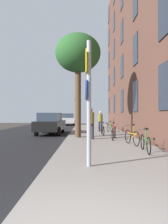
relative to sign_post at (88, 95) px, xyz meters
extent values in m
plane|color=#332D28|center=(-2.57, 11.16, -2.05)|extent=(41.80, 41.80, 0.00)
cube|color=black|center=(-4.67, 11.16, -2.04)|extent=(7.00, 38.00, 0.01)
cube|color=gray|center=(0.93, 11.16, -1.99)|extent=(4.20, 38.00, 0.12)
cube|color=#513328|center=(3.53, 10.66, 6.14)|extent=(0.50, 27.00, 16.38)
cube|color=#1E232D|center=(3.25, 3.16, 0.64)|extent=(0.06, 1.24, 2.00)
cube|color=#1E232D|center=(3.25, 8.16, 0.64)|extent=(0.06, 1.24, 2.00)
cube|color=#1E232D|center=(3.25, 13.16, 0.64)|extent=(0.06, 1.24, 2.00)
cube|color=#1E232D|center=(3.25, 18.16, 0.64)|extent=(0.06, 1.24, 2.00)
cube|color=#1E232D|center=(3.25, 23.16, 0.64)|extent=(0.06, 1.24, 2.00)
cube|color=#1E232D|center=(3.25, 3.16, 3.72)|extent=(0.06, 1.24, 2.00)
cube|color=#1E232D|center=(3.25, 8.16, 3.72)|extent=(0.06, 1.24, 2.00)
cube|color=#1E232D|center=(3.25, 13.16, 3.72)|extent=(0.06, 1.24, 2.00)
cube|color=#1E232D|center=(3.25, 18.16, 3.72)|extent=(0.06, 1.24, 2.00)
cube|color=#1E232D|center=(3.25, 23.16, 3.72)|extent=(0.06, 1.24, 2.00)
cube|color=#1E232D|center=(3.25, 8.16, 6.79)|extent=(0.06, 1.24, 2.00)
cube|color=#1E232D|center=(3.25, 13.16, 6.79)|extent=(0.06, 1.24, 2.00)
cube|color=#1E232D|center=(3.25, 18.16, 6.79)|extent=(0.06, 1.24, 2.00)
cube|color=#1E232D|center=(3.25, 23.16, 6.79)|extent=(0.06, 1.24, 2.00)
cube|color=#1E232D|center=(3.25, 18.16, 9.87)|extent=(0.06, 1.24, 2.00)
cube|color=#1E232D|center=(3.25, 23.16, 9.87)|extent=(0.06, 1.24, 2.00)
cube|color=#1E232D|center=(3.25, 23.16, 12.95)|extent=(0.06, 1.24, 2.00)
cylinder|color=gray|center=(0.02, 0.00, -0.22)|extent=(0.12, 0.12, 3.42)
cube|color=yellow|center=(-0.06, 0.00, 0.89)|extent=(0.03, 0.60, 0.60)
cylinder|color=#14339E|center=(-0.06, 0.00, 0.14)|extent=(0.03, 0.56, 0.56)
cylinder|color=black|center=(-0.73, 16.35, -0.17)|extent=(0.12, 0.12, 3.52)
cube|color=black|center=(-0.91, 16.35, 1.14)|extent=(0.20, 0.24, 0.80)
sphere|color=red|center=(-1.02, 16.35, 1.40)|extent=(0.16, 0.16, 0.16)
sphere|color=#523707|center=(-1.02, 16.35, 1.14)|extent=(0.16, 0.16, 0.16)
sphere|color=#083E11|center=(-1.02, 16.35, 0.88)|extent=(0.16, 0.16, 0.16)
cylinder|color=#4C3823|center=(-0.48, 7.30, 0.24)|extent=(0.37, 0.37, 4.33)
ellipsoid|color=#235123|center=(-0.48, 7.30, 3.23)|extent=(2.78, 2.78, 2.36)
torus|color=black|center=(2.22, 2.73, -1.62)|extent=(0.08, 0.62, 0.62)
torus|color=black|center=(2.14, 1.64, -1.62)|extent=(0.08, 0.62, 0.62)
cylinder|color=#267233|center=(2.18, 2.18, -1.45)|extent=(0.11, 0.93, 0.04)
cylinder|color=#267233|center=(2.16, 1.91, -1.53)|extent=(0.08, 0.56, 0.30)
cylinder|color=#267233|center=(2.17, 2.02, -1.21)|extent=(0.04, 0.04, 0.28)
cube|color=black|center=(2.17, 2.02, -1.05)|extent=(0.10, 0.24, 0.06)
cylinder|color=#4C4C4C|center=(2.22, 2.73, -1.13)|extent=(0.42, 0.06, 0.03)
torus|color=black|center=(2.01, 4.54, -1.59)|extent=(0.17, 0.67, 0.67)
torus|color=black|center=(2.19, 3.61, -1.59)|extent=(0.17, 0.67, 0.67)
cylinder|color=#C68C19|center=(2.10, 4.08, -1.41)|extent=(0.20, 0.80, 0.04)
cylinder|color=#C68C19|center=(2.14, 3.84, -1.49)|extent=(0.14, 0.49, 0.27)
cylinder|color=#C68C19|center=(2.12, 3.94, -1.16)|extent=(0.04, 0.04, 0.28)
cube|color=black|center=(2.12, 3.94, -1.00)|extent=(0.10, 0.24, 0.06)
cylinder|color=#4C4C4C|center=(2.01, 4.54, -1.08)|extent=(0.42, 0.11, 0.03)
torus|color=black|center=(1.69, 6.69, -1.59)|extent=(0.21, 0.67, 0.68)
torus|color=black|center=(1.43, 5.65, -1.59)|extent=(0.21, 0.67, 0.68)
cylinder|color=#B21E1E|center=(1.56, 6.17, -1.41)|extent=(0.27, 0.89, 0.04)
cylinder|color=#B21E1E|center=(1.49, 5.91, -1.49)|extent=(0.18, 0.54, 0.30)
cylinder|color=#B21E1E|center=(1.52, 6.01, -1.15)|extent=(0.04, 0.04, 0.28)
cube|color=black|center=(1.52, 6.01, -0.99)|extent=(0.10, 0.24, 0.06)
cylinder|color=#4C4C4C|center=(1.69, 6.69, -1.07)|extent=(0.41, 0.13, 0.03)
torus|color=black|center=(1.13, 9.14, -1.63)|extent=(0.07, 0.61, 0.61)
torus|color=black|center=(1.17, 8.18, -1.63)|extent=(0.07, 0.61, 0.61)
cylinder|color=black|center=(1.15, 8.66, -1.46)|extent=(0.08, 0.82, 0.04)
cylinder|color=black|center=(1.16, 8.42, -1.54)|extent=(0.07, 0.50, 0.27)
cylinder|color=black|center=(1.15, 8.51, -1.22)|extent=(0.04, 0.04, 0.28)
cube|color=black|center=(1.15, 8.51, -1.06)|extent=(0.10, 0.24, 0.06)
cylinder|color=#4C4C4C|center=(1.13, 9.14, -1.14)|extent=(0.42, 0.05, 0.03)
torus|color=black|center=(1.83, 11.41, -1.63)|extent=(0.14, 0.60, 0.60)
torus|color=black|center=(2.00, 10.33, -1.63)|extent=(0.14, 0.60, 0.60)
cylinder|color=#267233|center=(1.91, 10.87, -1.46)|extent=(0.19, 0.92, 0.04)
cylinder|color=#267233|center=(1.96, 10.60, -1.54)|extent=(0.13, 0.56, 0.30)
cylinder|color=#267233|center=(1.94, 10.71, -1.23)|extent=(0.04, 0.04, 0.28)
cube|color=black|center=(1.94, 10.71, -1.07)|extent=(0.10, 0.24, 0.06)
cylinder|color=#4C4C4C|center=(1.83, 11.41, -1.15)|extent=(0.42, 0.10, 0.03)
cylinder|color=#26262D|center=(0.17, 6.26, -1.50)|extent=(0.16, 0.16, 0.87)
cylinder|color=#26262D|center=(0.37, 6.26, -1.50)|extent=(0.16, 0.16, 0.87)
cylinder|color=olive|center=(0.27, 6.26, -0.74)|extent=(0.45, 0.45, 0.65)
sphere|color=#936B4C|center=(0.27, 6.26, -0.27)|extent=(0.23, 0.23, 0.23)
cylinder|color=#26262D|center=(1.14, 11.69, -1.52)|extent=(0.15, 0.15, 0.81)
cylinder|color=#26262D|center=(1.32, 11.69, -1.52)|extent=(0.15, 0.15, 0.81)
cylinder|color=olive|center=(1.23, 11.69, -0.81)|extent=(0.48, 0.48, 0.61)
sphere|color=tan|center=(1.23, 11.69, -0.38)|extent=(0.22, 0.22, 0.22)
cylinder|color=#26262D|center=(0.50, 15.89, -1.50)|extent=(0.16, 0.16, 0.87)
cylinder|color=#26262D|center=(0.69, 15.89, -1.50)|extent=(0.16, 0.16, 0.87)
cylinder|color=olive|center=(0.59, 15.89, -0.74)|extent=(0.55, 0.55, 0.65)
sphere|color=brown|center=(0.59, 15.89, -0.27)|extent=(0.24, 0.24, 0.24)
cube|color=black|center=(-2.64, 10.44, -1.37)|extent=(1.92, 4.30, 0.70)
cube|color=#2D3847|center=(-2.64, 10.23, -0.72)|extent=(1.56, 2.43, 0.60)
cylinder|color=black|center=(-3.43, 11.79, -1.72)|extent=(0.22, 0.64, 0.64)
cylinder|color=black|center=(-1.86, 11.79, -1.72)|extent=(0.22, 0.64, 0.64)
cylinder|color=black|center=(-3.43, 9.09, -1.72)|extent=(0.22, 0.64, 0.64)
cylinder|color=black|center=(-1.86, 9.09, -1.72)|extent=(0.22, 0.64, 0.64)
cube|color=#B7B7BC|center=(-2.31, 24.08, -1.37)|extent=(1.91, 4.14, 0.70)
cube|color=#2D3847|center=(-2.31, 23.88, -0.72)|extent=(1.59, 2.32, 0.60)
cylinder|color=black|center=(-3.15, 25.40, -1.72)|extent=(0.22, 0.64, 0.64)
cylinder|color=black|center=(-1.47, 25.40, -1.72)|extent=(0.22, 0.64, 0.64)
cylinder|color=black|center=(-3.15, 22.77, -1.72)|extent=(0.22, 0.64, 0.64)
cylinder|color=black|center=(-1.47, 22.77, -1.72)|extent=(0.22, 0.64, 0.64)
camera|label=1|loc=(-0.11, -5.82, -0.52)|focal=34.41mm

